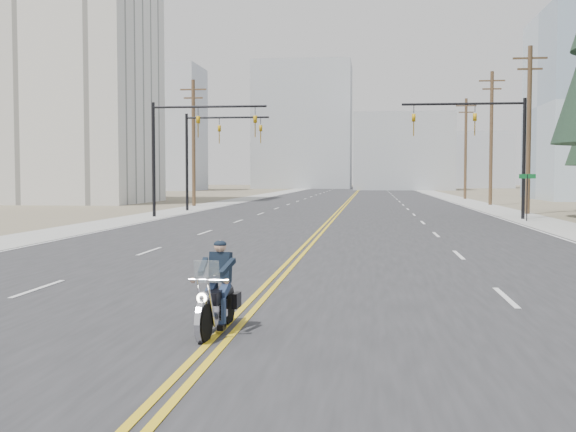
# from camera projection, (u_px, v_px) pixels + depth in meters

# --- Properties ---
(ground_plane) EXTENTS (400.00, 400.00, 0.00)m
(ground_plane) POSITION_uv_depth(u_px,v_px,m) (225.00, 335.00, 11.30)
(ground_plane) COLOR #776D56
(ground_plane) RESTS_ON ground
(road) EXTENTS (20.00, 200.00, 0.01)m
(road) POSITION_uv_depth(u_px,v_px,m) (351.00, 199.00, 80.73)
(road) COLOR #303033
(road) RESTS_ON ground
(sidewalk_left) EXTENTS (3.00, 200.00, 0.01)m
(sidewalk_left) POSITION_uv_depth(u_px,v_px,m) (250.00, 198.00, 82.05)
(sidewalk_left) COLOR #A5A5A0
(sidewalk_left) RESTS_ON ground
(sidewalk_right) EXTENTS (3.00, 200.00, 0.01)m
(sidewalk_right) POSITION_uv_depth(u_px,v_px,m) (456.00, 199.00, 79.41)
(sidewalk_right) COLOR #A5A5A0
(sidewalk_right) RESTS_ON ground
(traffic_mast_left) EXTENTS (7.10, 0.26, 7.00)m
(traffic_mast_left) POSITION_uv_depth(u_px,v_px,m) (186.00, 136.00, 43.80)
(traffic_mast_left) COLOR black
(traffic_mast_left) RESTS_ON ground
(traffic_mast_right) EXTENTS (7.10, 0.26, 7.00)m
(traffic_mast_right) POSITION_uv_depth(u_px,v_px,m) (488.00, 134.00, 41.74)
(traffic_mast_right) COLOR black
(traffic_mast_right) RESTS_ON ground
(traffic_mast_far) EXTENTS (6.10, 0.26, 7.00)m
(traffic_mast_far) POSITION_uv_depth(u_px,v_px,m) (210.00, 143.00, 51.78)
(traffic_mast_far) COLOR black
(traffic_mast_far) RESTS_ON ground
(street_sign) EXTENTS (0.90, 0.06, 2.62)m
(street_sign) POSITION_uv_depth(u_px,v_px,m) (527.00, 189.00, 39.72)
(street_sign) COLOR black
(street_sign) RESTS_ON ground
(utility_pole_c) EXTENTS (2.20, 0.30, 11.00)m
(utility_pole_c) POSITION_uv_depth(u_px,v_px,m) (529.00, 127.00, 47.24)
(utility_pole_c) COLOR brown
(utility_pole_c) RESTS_ON ground
(utility_pole_d) EXTENTS (2.20, 0.30, 11.50)m
(utility_pole_d) POSITION_uv_depth(u_px,v_px,m) (491.00, 136.00, 62.10)
(utility_pole_d) COLOR brown
(utility_pole_d) RESTS_ON ground
(utility_pole_e) EXTENTS (2.20, 0.30, 11.00)m
(utility_pole_e) POSITION_uv_depth(u_px,v_px,m) (466.00, 147.00, 78.98)
(utility_pole_e) COLOR brown
(utility_pole_e) RESTS_ON ground
(utility_pole_left) EXTENTS (2.20, 0.30, 10.50)m
(utility_pole_left) POSITION_uv_depth(u_px,v_px,m) (194.00, 141.00, 60.04)
(utility_pole_left) COLOR brown
(utility_pole_left) RESTS_ON ground
(apartment_block) EXTENTS (18.00, 14.00, 30.00)m
(apartment_block) POSITION_uv_depth(u_px,v_px,m) (51.00, 44.00, 68.24)
(apartment_block) COLOR silver
(apartment_block) RESTS_ON ground
(haze_bldg_a) EXTENTS (14.00, 12.00, 22.00)m
(haze_bldg_a) POSITION_uv_depth(u_px,v_px,m) (162.00, 129.00, 128.78)
(haze_bldg_a) COLOR #B7BCC6
(haze_bldg_a) RESTS_ON ground
(haze_bldg_b) EXTENTS (18.00, 14.00, 14.00)m
(haze_bldg_b) POSITION_uv_depth(u_px,v_px,m) (403.00, 152.00, 133.98)
(haze_bldg_b) COLOR #ADB2B7
(haze_bldg_b) RESTS_ON ground
(haze_bldg_d) EXTENTS (20.00, 15.00, 26.00)m
(haze_bldg_d) POSITION_uv_depth(u_px,v_px,m) (303.00, 126.00, 150.82)
(haze_bldg_d) COLOR #ADB2B7
(haze_bldg_d) RESTS_ON ground
(haze_bldg_e) EXTENTS (14.00, 14.00, 12.00)m
(haze_bldg_e) POSITION_uv_depth(u_px,v_px,m) (477.00, 160.00, 156.88)
(haze_bldg_e) COLOR #B7BCC6
(haze_bldg_e) RESTS_ON ground
(haze_bldg_f) EXTENTS (12.00, 12.00, 16.00)m
(haze_bldg_f) POSITION_uv_depth(u_px,v_px,m) (111.00, 149.00, 145.54)
(haze_bldg_f) COLOR #ADB2B7
(haze_bldg_f) RESTS_ON ground
(motorcyclist) EXTENTS (0.92, 1.92, 1.46)m
(motorcyclist) POSITION_uv_depth(u_px,v_px,m) (216.00, 288.00, 11.41)
(motorcyclist) COLOR black
(motorcyclist) RESTS_ON ground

